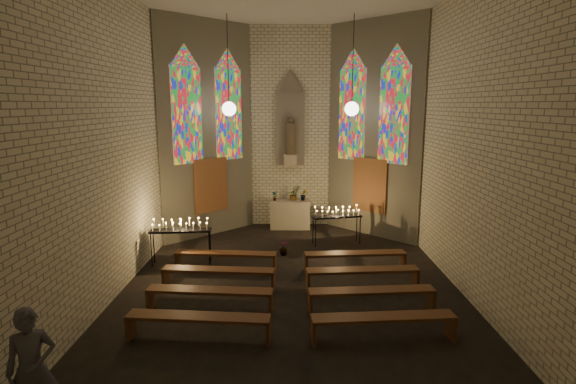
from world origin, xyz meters
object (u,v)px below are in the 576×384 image
object	(u,v)px
votive_stand_left	(180,227)
votive_stand_right	(337,214)
visitor	(32,369)
aisle_flower_pot	(283,248)
altar	(290,214)

from	to	relation	value
votive_stand_left	votive_stand_right	distance (m)	4.81
visitor	aisle_flower_pot	bearing A→B (deg)	40.35
altar	aisle_flower_pot	xyz separation A→B (m)	(-0.21, -2.91, -0.29)
visitor	altar	bearing A→B (deg)	45.91
aisle_flower_pot	visitor	distance (m)	7.87
altar	visitor	distance (m)	10.63
votive_stand_right	visitor	distance (m)	9.56
votive_stand_right	visitor	world-z (taller)	visitor
aisle_flower_pot	visitor	world-z (taller)	visitor
aisle_flower_pot	votive_stand_left	bearing A→B (deg)	-164.96
altar	votive_stand_right	distance (m)	2.40
votive_stand_right	aisle_flower_pot	bearing A→B (deg)	-160.13
aisle_flower_pot	votive_stand_left	distance (m)	3.01
altar	votive_stand_left	xyz separation A→B (m)	(-3.00, -3.66, 0.54)
altar	votive_stand_right	xyz separation A→B (m)	(1.46, -1.85, 0.48)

